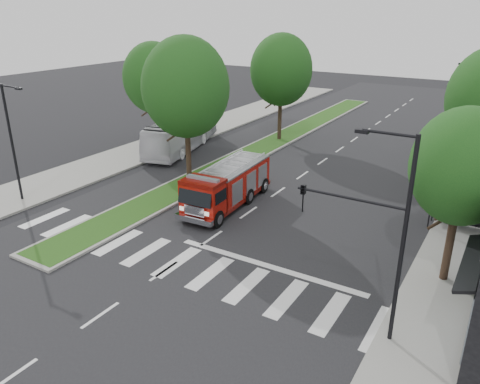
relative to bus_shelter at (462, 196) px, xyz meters
name	(u,v)px	position (x,y,z in m)	size (l,w,h in m)	color
ground	(212,238)	(-11.20, -8.15, -2.04)	(140.00, 140.00, 0.00)	black
sidewalk_left	(139,152)	(-25.70, 1.85, -1.96)	(5.00, 80.00, 0.15)	gray
median	(269,144)	(-17.20, 9.85, -1.96)	(3.00, 50.00, 0.15)	gray
bus_shelter	(462,196)	(0.00, 0.00, 0.00)	(3.20, 1.60, 2.61)	black
tree_right_near	(464,167)	(0.30, -6.15, 3.47)	(4.40, 4.40, 8.05)	black
tree_median_near	(186,88)	(-17.20, -2.15, 4.77)	(5.80, 5.80, 10.16)	black
tree_median_far	(281,70)	(-17.20, 11.85, 4.45)	(5.60, 5.60, 9.72)	black
tree_left_mid	(154,78)	(-25.20, 3.85, 4.12)	(5.20, 5.20, 9.16)	black
streetlight_right_near	(379,224)	(-1.59, -11.65, 2.63)	(4.08, 0.22, 8.00)	black
streetlight_left_near	(12,138)	(-24.56, -10.15, 2.16)	(1.90, 0.20, 7.50)	black
streetlight_right_far	(478,112)	(-0.85, 11.85, 2.44)	(2.11, 0.20, 8.00)	black
fire_engine	(227,185)	(-12.95, -3.80, -0.71)	(2.87, 8.11, 2.77)	#600A05
city_bus	(182,132)	(-23.20, 4.78, -0.51)	(2.58, 11.01, 3.07)	silver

